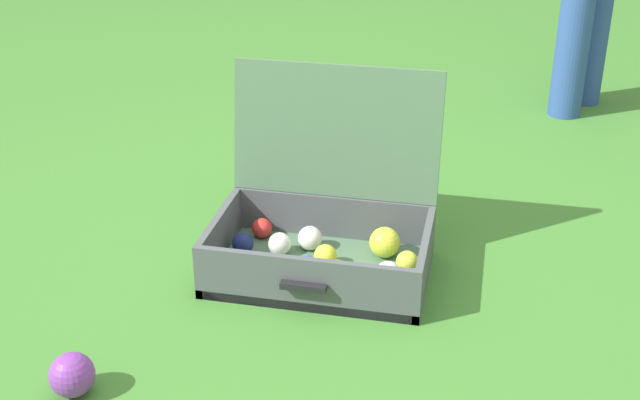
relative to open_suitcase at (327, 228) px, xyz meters
The scene contains 3 objects.
ground_plane 0.13m from the open_suitcase, 114.41° to the right, with size 16.00×16.00×0.00m, color #3D7A2D.
open_suitcase is the anchor object (origin of this frame).
stray_ball_on_grass 0.74m from the open_suitcase, 123.46° to the right, with size 0.09×0.09×0.09m, color purple.
Camera 1 is at (0.42, -1.81, 1.15)m, focal length 48.00 mm.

